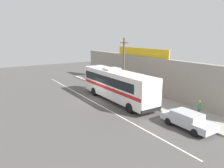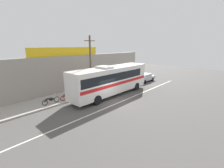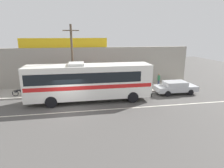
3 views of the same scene
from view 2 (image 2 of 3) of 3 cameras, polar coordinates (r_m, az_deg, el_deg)
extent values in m
plane|color=#4F4C49|center=(17.43, -0.39, -6.60)|extent=(70.00, 70.00, 0.00)
cube|color=#A8A399|center=(21.08, -10.89, -2.95)|extent=(30.00, 3.60, 0.14)
cube|color=gray|center=(22.26, -14.53, 3.93)|extent=(30.00, 0.70, 4.80)
cube|color=gold|center=(21.65, -16.30, 11.41)|extent=(10.13, 0.12, 1.10)
cube|color=silver|center=(16.93, 1.62, -7.23)|extent=(30.00, 0.14, 0.01)
cube|color=white|center=(19.35, -0.25, 1.66)|extent=(11.70, 2.49, 3.10)
cube|color=black|center=(18.90, -1.20, 3.06)|extent=(10.29, 2.51, 0.96)
cube|color=red|center=(19.41, -0.25, 0.79)|extent=(11.46, 2.51, 0.36)
cube|color=black|center=(23.81, 9.25, 4.94)|extent=(0.04, 2.24, 1.40)
cube|color=black|center=(24.16, 9.07, 0.67)|extent=(0.12, 2.49, 0.36)
cube|color=silver|center=(18.21, -2.74, 6.20)|extent=(1.40, 1.75, 0.24)
cylinder|color=black|center=(23.37, 4.23, 0.10)|extent=(1.04, 0.32, 1.04)
cylinder|color=black|center=(22.08, 8.96, -0.87)|extent=(1.04, 0.32, 1.04)
cylinder|color=black|center=(18.27, -10.41, -4.13)|extent=(1.04, 0.32, 1.04)
cylinder|color=black|center=(16.58, -5.48, -5.86)|extent=(1.04, 0.32, 1.04)
cube|color=#B7BABF|center=(27.50, 11.92, 2.16)|extent=(4.52, 1.77, 0.56)
cube|color=#B7BABF|center=(27.31, 11.86, 3.19)|extent=(2.35, 1.59, 0.48)
cube|color=black|center=(28.06, 12.76, 3.36)|extent=(0.21, 1.48, 0.34)
cylinder|color=black|center=(29.08, 11.78, 2.20)|extent=(0.62, 0.20, 0.62)
cylinder|color=black|center=(28.30, 14.68, 1.71)|extent=(0.62, 0.20, 0.62)
cylinder|color=black|center=(26.89, 8.94, 1.37)|extent=(0.62, 0.20, 0.62)
cylinder|color=black|center=(26.05, 12.00, 0.82)|extent=(0.62, 0.20, 0.62)
cylinder|color=brown|center=(19.45, -7.91, 6.74)|extent=(0.22, 0.22, 7.14)
cylinder|color=brown|center=(19.30, -8.22, 15.52)|extent=(1.60, 0.10, 0.10)
torus|color=black|center=(17.93, -19.68, -5.34)|extent=(0.62, 0.06, 0.62)
torus|color=black|center=(17.40, -23.47, -6.28)|extent=(0.62, 0.06, 0.62)
cylinder|color=silver|center=(17.80, -19.98, -4.48)|extent=(0.34, 0.04, 0.65)
cylinder|color=silver|center=(17.66, -20.36, -3.57)|extent=(0.03, 0.56, 0.03)
ellipsoid|color=black|center=(17.62, -21.41, -5.21)|extent=(0.56, 0.22, 0.34)
cube|color=black|center=(17.46, -22.32, -5.05)|extent=(0.52, 0.20, 0.10)
ellipsoid|color=black|center=(17.38, -23.33, -5.81)|extent=(0.36, 0.14, 0.16)
torus|color=black|center=(18.71, -14.20, -4.12)|extent=(0.62, 0.06, 0.62)
torus|color=black|center=(18.07, -17.63, -5.02)|extent=(0.62, 0.06, 0.62)
cylinder|color=silver|center=(18.58, -14.46, -3.30)|extent=(0.34, 0.04, 0.65)
cylinder|color=silver|center=(18.43, -14.78, -2.41)|extent=(0.03, 0.56, 0.03)
ellipsoid|color=red|center=(18.36, -15.75, -3.99)|extent=(0.56, 0.22, 0.34)
cube|color=black|center=(18.17, -16.57, -3.83)|extent=(0.52, 0.20, 0.10)
ellipsoid|color=red|center=(18.05, -17.50, -4.56)|extent=(0.36, 0.14, 0.16)
cylinder|color=navy|center=(28.28, 6.30, 2.53)|extent=(0.13, 0.13, 0.77)
cylinder|color=navy|center=(28.17, 6.60, 2.48)|extent=(0.13, 0.13, 0.77)
cylinder|color=#2D7A4C|center=(28.10, 6.49, 3.86)|extent=(0.30, 0.30, 0.58)
sphere|color=#A37556|center=(28.03, 6.51, 4.71)|extent=(0.21, 0.21, 0.21)
cylinder|color=#2D7A4C|center=(28.21, 6.16, 3.97)|extent=(0.08, 0.08, 0.53)
cylinder|color=#2D7A4C|center=(27.98, 6.82, 3.87)|extent=(0.08, 0.08, 0.53)
camera|label=1|loc=(33.71, 44.51, 12.48)|focal=33.81mm
camera|label=3|loc=(13.85, 63.05, 6.98)|focal=30.10mm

